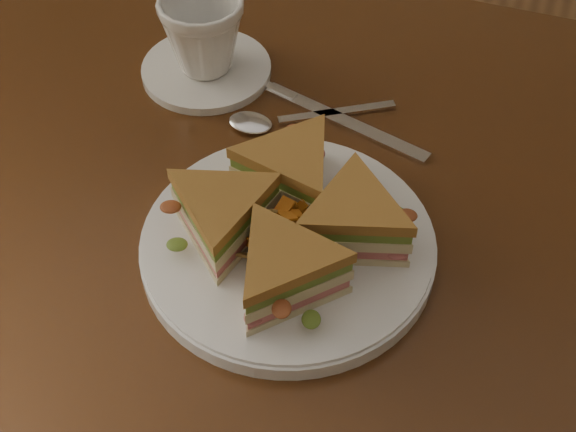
{
  "coord_description": "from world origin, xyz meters",
  "views": [
    {
      "loc": [
        0.15,
        -0.5,
        1.33
      ],
      "look_at": [
        0.0,
        -0.06,
        0.8
      ],
      "focal_mm": 50.0,
      "sensor_mm": 36.0,
      "label": 1
    }
  ],
  "objects_px": {
    "spoon": "(272,121)",
    "knife": "(333,117)",
    "saucer": "(207,70)",
    "table": "(306,267)",
    "coffee_cup": "(203,34)",
    "plate": "(288,246)",
    "sandwich_wedges": "(288,220)"
  },
  "relations": [
    {
      "from": "sandwich_wedges",
      "to": "coffee_cup",
      "type": "bearing_deg",
      "value": 128.77
    },
    {
      "from": "spoon",
      "to": "sandwich_wedges",
      "type": "bearing_deg",
      "value": -96.36
    },
    {
      "from": "knife",
      "to": "coffee_cup",
      "type": "distance_m",
      "value": 0.17
    },
    {
      "from": "plate",
      "to": "knife",
      "type": "relative_size",
      "value": 1.29
    },
    {
      "from": "spoon",
      "to": "knife",
      "type": "distance_m",
      "value": 0.07
    },
    {
      "from": "coffee_cup",
      "to": "sandwich_wedges",
      "type": "bearing_deg",
      "value": -35.69
    },
    {
      "from": "saucer",
      "to": "coffee_cup",
      "type": "height_order",
      "value": "coffee_cup"
    },
    {
      "from": "sandwich_wedges",
      "to": "spoon",
      "type": "xyz_separation_m",
      "value": [
        -0.07,
        0.16,
        -0.04
      ]
    },
    {
      "from": "saucer",
      "to": "knife",
      "type": "bearing_deg",
      "value": -9.33
    },
    {
      "from": "table",
      "to": "coffee_cup",
      "type": "distance_m",
      "value": 0.28
    },
    {
      "from": "coffee_cup",
      "to": "plate",
      "type": "bearing_deg",
      "value": -35.69
    },
    {
      "from": "spoon",
      "to": "table",
      "type": "bearing_deg",
      "value": -84.51
    },
    {
      "from": "plate",
      "to": "knife",
      "type": "bearing_deg",
      "value": 94.3
    },
    {
      "from": "knife",
      "to": "saucer",
      "type": "xyz_separation_m",
      "value": [
        -0.16,
        0.03,
        0.0
      ]
    },
    {
      "from": "sandwich_wedges",
      "to": "knife",
      "type": "height_order",
      "value": "sandwich_wedges"
    },
    {
      "from": "table",
      "to": "plate",
      "type": "height_order",
      "value": "plate"
    },
    {
      "from": "knife",
      "to": "coffee_cup",
      "type": "bearing_deg",
      "value": -173.68
    },
    {
      "from": "plate",
      "to": "spoon",
      "type": "height_order",
      "value": "plate"
    },
    {
      "from": "saucer",
      "to": "table",
      "type": "bearing_deg",
      "value": -41.81
    },
    {
      "from": "plate",
      "to": "saucer",
      "type": "bearing_deg",
      "value": 128.77
    },
    {
      "from": "table",
      "to": "saucer",
      "type": "relative_size",
      "value": 8.14
    },
    {
      "from": "spoon",
      "to": "coffee_cup",
      "type": "xyz_separation_m",
      "value": [
        -0.1,
        0.06,
        0.05
      ]
    },
    {
      "from": "sandwich_wedges",
      "to": "spoon",
      "type": "distance_m",
      "value": 0.18
    },
    {
      "from": "knife",
      "to": "saucer",
      "type": "relative_size",
      "value": 1.43
    },
    {
      "from": "table",
      "to": "knife",
      "type": "xyz_separation_m",
      "value": [
        -0.01,
        0.13,
        0.1
      ]
    },
    {
      "from": "knife",
      "to": "coffee_cup",
      "type": "height_order",
      "value": "coffee_cup"
    },
    {
      "from": "sandwich_wedges",
      "to": "knife",
      "type": "distance_m",
      "value": 0.2
    },
    {
      "from": "table",
      "to": "plate",
      "type": "xyz_separation_m",
      "value": [
        0.0,
        -0.06,
        0.11
      ]
    },
    {
      "from": "table",
      "to": "coffee_cup",
      "type": "xyz_separation_m",
      "value": [
        -0.17,
        0.15,
        0.15
      ]
    },
    {
      "from": "spoon",
      "to": "knife",
      "type": "height_order",
      "value": "spoon"
    },
    {
      "from": "saucer",
      "to": "spoon",
      "type": "bearing_deg",
      "value": -29.47
    },
    {
      "from": "saucer",
      "to": "coffee_cup",
      "type": "distance_m",
      "value": 0.05
    }
  ]
}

